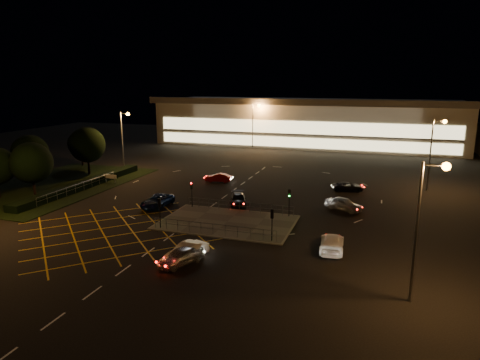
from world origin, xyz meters
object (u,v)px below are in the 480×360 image
(car_near_silver, at_px, (181,256))
(car_circ_red, at_px, (218,178))
(car_queue_white, at_px, (187,252))
(signal_nw, at_px, (192,189))
(car_left_blue, at_px, (157,201))
(signal_ne, at_px, (289,197))
(signal_sw, at_px, (160,207))
(car_right_silver, at_px, (344,204))
(car_approach_white, at_px, (332,243))
(car_far_dkgrey, at_px, (238,199))
(signal_se, at_px, (272,218))
(car_east_grey, at_px, (348,187))

(car_near_silver, xyz_separation_m, car_circ_red, (-7.85, 29.25, -0.08))
(car_near_silver, height_order, car_queue_white, car_near_silver)
(signal_nw, height_order, car_left_blue, signal_nw)
(signal_nw, relative_size, signal_ne, 1.00)
(signal_sw, xyz_separation_m, car_right_silver, (17.67, 12.67, -1.59))
(car_right_silver, distance_m, car_approach_white, 13.11)
(signal_nw, height_order, car_approach_white, signal_nw)
(signal_sw, bearing_deg, car_circ_red, -85.07)
(car_circ_red, bearing_deg, car_right_silver, 58.01)
(signal_sw, height_order, car_near_silver, signal_sw)
(signal_sw, relative_size, car_far_dkgrey, 0.68)
(signal_ne, distance_m, car_circ_red, 19.68)
(car_far_dkgrey, bearing_deg, car_queue_white, -106.11)
(car_near_silver, height_order, car_right_silver, car_right_silver)
(signal_sw, xyz_separation_m, car_queue_white, (6.01, -6.36, -1.65))
(signal_se, xyz_separation_m, signal_ne, (0.00, 7.99, 0.00))
(signal_sw, distance_m, car_circ_red, 21.98)
(car_approach_white, bearing_deg, car_left_blue, -22.70)
(car_near_silver, distance_m, car_east_grey, 31.89)
(car_circ_red, bearing_deg, car_left_blue, -15.97)
(car_near_silver, height_order, car_far_dkgrey, car_near_silver)
(car_east_grey, bearing_deg, car_queue_white, 141.05)
(signal_se, bearing_deg, car_circ_red, -57.55)
(signal_ne, height_order, car_near_silver, signal_ne)
(signal_nw, height_order, car_near_silver, signal_nw)
(car_circ_red, relative_size, car_east_grey, 0.89)
(signal_nw, relative_size, car_circ_red, 0.80)
(car_far_dkgrey, height_order, car_right_silver, car_right_silver)
(signal_sw, height_order, car_circ_red, signal_sw)
(car_left_blue, relative_size, car_approach_white, 1.02)
(car_left_blue, bearing_deg, car_circ_red, 82.20)
(car_circ_red, distance_m, car_approach_white, 29.67)
(signal_se, relative_size, car_far_dkgrey, 0.68)
(signal_sw, relative_size, car_approach_white, 0.61)
(car_left_blue, height_order, car_right_silver, car_right_silver)
(car_circ_red, bearing_deg, signal_nw, 0.87)
(car_right_silver, bearing_deg, signal_se, -178.08)
(signal_sw, xyz_separation_m, signal_se, (12.00, 0.00, 0.00))
(signal_sw, relative_size, car_near_silver, 0.74)
(car_queue_white, bearing_deg, car_circ_red, 124.12)
(car_circ_red, xyz_separation_m, car_approach_white, (19.61, -22.27, 0.10))
(signal_sw, height_order, car_right_silver, signal_sw)
(car_east_grey, height_order, car_approach_white, car_approach_white)
(signal_sw, xyz_separation_m, signal_nw, (0.00, 7.99, 0.00))
(signal_sw, bearing_deg, signal_ne, -146.35)
(signal_se, height_order, car_far_dkgrey, signal_se)
(car_circ_red, bearing_deg, signal_se, 25.58)
(car_east_grey, bearing_deg, car_circ_red, 74.25)
(signal_nw, distance_m, car_far_dkgrey, 6.03)
(signal_ne, xyz_separation_m, car_circ_red, (-13.88, 13.85, -1.72))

